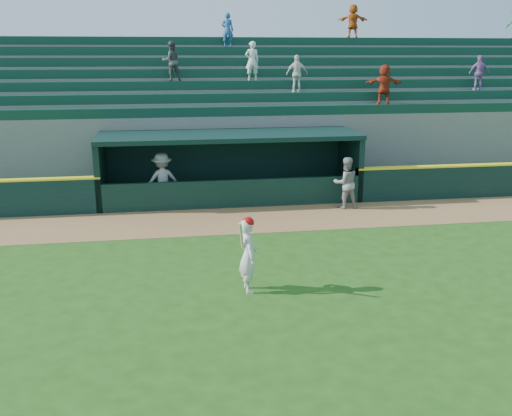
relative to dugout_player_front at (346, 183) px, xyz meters
name	(u,v)px	position (x,y,z in m)	size (l,w,h in m)	color
ground	(266,276)	(-3.85, -5.83, -0.90)	(120.00, 120.00, 0.00)	#224D13
warning_track	(240,220)	(-3.85, -0.93, -0.90)	(40.00, 3.00, 0.01)	olive
dugout_player_front	(346,183)	(0.00, 0.00, 0.00)	(0.88, 0.68, 1.80)	gray
dugout_player_inside	(162,180)	(-6.31, 1.21, 0.06)	(1.24, 0.71, 1.92)	#9E9E99
dugout	(229,162)	(-3.85, 2.18, 0.46)	(9.40, 2.80, 2.46)	slate
stands	(217,120)	(-3.83, 6.74, 1.49)	(34.50, 6.30, 7.49)	slate
batter_at_plate	(248,254)	(-4.41, -6.60, -0.02)	(0.51, 0.80, 1.78)	silver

